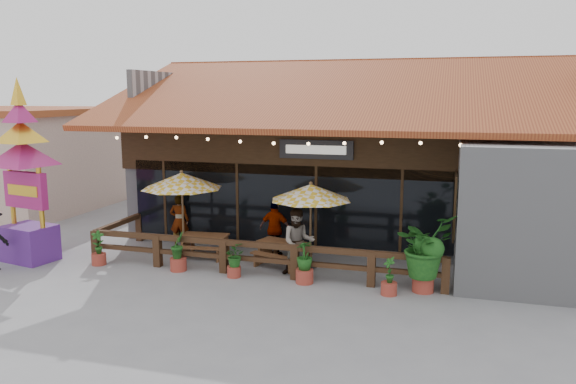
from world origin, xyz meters
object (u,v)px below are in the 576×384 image
(umbrella_left, at_px, (182,181))
(thai_sign_tower, at_px, (23,159))
(umbrella_right, at_px, (311,193))
(picnic_table_left, at_px, (205,242))
(tropical_plant, at_px, (425,248))
(picnic_table_right, at_px, (283,249))

(umbrella_left, height_order, thai_sign_tower, thai_sign_tower)
(umbrella_right, height_order, picnic_table_left, umbrella_right)
(umbrella_right, xyz_separation_m, picnic_table_left, (-3.28, 0.12, -1.67))
(picnic_table_left, height_order, tropical_plant, tropical_plant)
(umbrella_right, xyz_separation_m, tropical_plant, (3.15, -1.21, -1.00))
(picnic_table_right, bearing_deg, picnic_table_left, 175.30)
(umbrella_left, height_order, tropical_plant, umbrella_left)
(tropical_plant, bearing_deg, thai_sign_tower, -177.51)
(umbrella_left, bearing_deg, umbrella_right, -1.61)
(umbrella_left, distance_m, tropical_plant, 7.32)
(umbrella_right, relative_size, thai_sign_tower, 0.44)
(umbrella_right, distance_m, tropical_plant, 3.52)
(umbrella_left, relative_size, picnic_table_left, 1.78)
(thai_sign_tower, distance_m, tropical_plant, 11.30)
(picnic_table_left, xyz_separation_m, picnic_table_right, (2.51, -0.21, 0.01))
(picnic_table_left, distance_m, thai_sign_tower, 5.65)
(picnic_table_right, relative_size, thai_sign_tower, 0.30)
(thai_sign_tower, bearing_deg, picnic_table_left, 21.07)
(umbrella_right, bearing_deg, tropical_plant, -20.94)
(picnic_table_left, relative_size, tropical_plant, 0.76)
(picnic_table_right, distance_m, tropical_plant, 4.13)
(picnic_table_left, distance_m, tropical_plant, 6.60)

